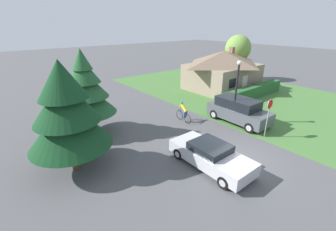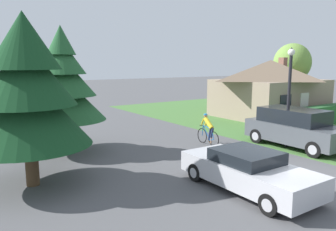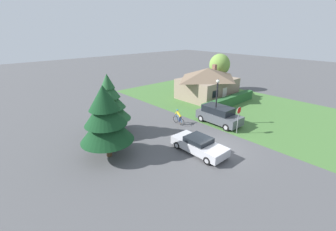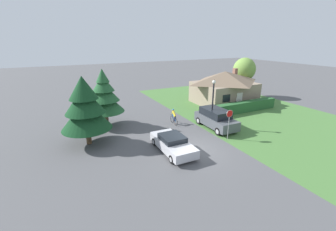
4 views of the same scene
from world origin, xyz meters
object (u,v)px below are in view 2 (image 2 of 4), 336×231
parked_suv_right (295,128)px  deciduous_tree_right (292,63)px  sedan_left_lane (248,171)px  cyclist (208,130)px  cottage_house (270,87)px  conifer_tall_far (63,84)px  conifer_tall_near (27,90)px  street_lamp (289,87)px

parked_suv_right → deciduous_tree_right: deciduous_tree_right is taller
sedan_left_lane → cyclist: bearing=-28.7°
deciduous_tree_right → cottage_house: bearing=-161.3°
parked_suv_right → cottage_house: bearing=-43.1°
conifer_tall_far → sedan_left_lane: bearing=-66.5°
parked_suv_right → conifer_tall_far: bearing=61.4°
parked_suv_right → conifer_tall_near: 11.96m
sedan_left_lane → conifer_tall_far: (-3.40, 7.82, 2.44)m
cottage_house → cyclist: size_ratio=4.66×
street_lamp → deciduous_tree_right: bearing=35.0°
conifer_tall_near → deciduous_tree_right: bearing=16.3°
cyclist → street_lamp: (2.81, -2.50, 2.17)m
sedan_left_lane → cyclist: cyclist is taller
cottage_house → cyclist: cottage_house is taller
conifer_tall_near → conifer_tall_far: bearing=58.2°
cottage_house → parked_suv_right: bearing=-134.1°
street_lamp → cottage_house: bearing=43.8°
deciduous_tree_right → conifer_tall_near: bearing=-163.7°
conifer_tall_far → deciduous_tree_right: size_ratio=0.99×
conifer_tall_near → deciduous_tree_right: 24.22m
sedan_left_lane → parked_suv_right: parked_suv_right is taller
cottage_house → conifer_tall_near: (-18.27, -5.11, 0.98)m
sedan_left_lane → parked_suv_right: size_ratio=0.98×
cottage_house → parked_suv_right: cottage_house is taller
cyclist → street_lamp: street_lamp is taller
cottage_house → deciduous_tree_right: 5.55m
cottage_house → sedan_left_lane: bearing=-143.6°
parked_suv_right → conifer_tall_far: size_ratio=0.83×
cottage_house → cyclist: 10.79m
sedan_left_lane → cyclist: size_ratio=2.68×
sedan_left_lane → street_lamp: bearing=-64.4°
sedan_left_lane → cyclist: (2.86, 5.18, 0.09)m
cottage_house → conifer_tall_far: (-16.09, -1.59, 0.88)m
cyclist → parked_suv_right: parked_suv_right is taller
cottage_house → conifer_tall_far: conifer_tall_far is taller
deciduous_tree_right → parked_suv_right: bearing=-143.6°
sedan_left_lane → parked_suv_right: (6.03, 2.51, 0.31)m
sedan_left_lane → parked_suv_right: bearing=-67.2°
cottage_house → street_lamp: 9.74m
cyclist → street_lamp: bearing=-127.7°
cyclist → conifer_tall_far: size_ratio=0.30×
cottage_house → parked_suv_right: (-6.66, -6.90, -1.26)m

